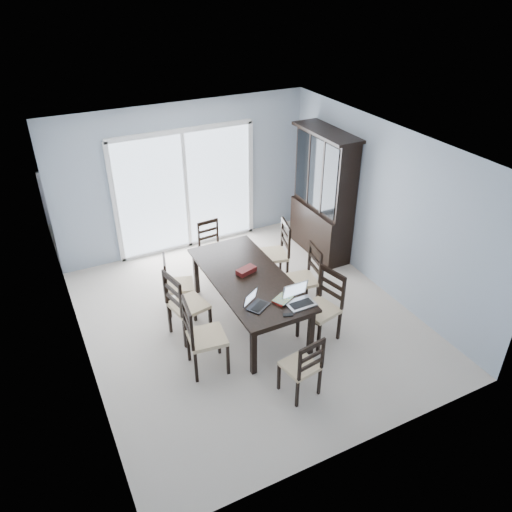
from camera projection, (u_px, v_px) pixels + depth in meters
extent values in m
plane|color=beige|center=(249.00, 319.00, 7.31)|extent=(5.00, 5.00, 0.00)
plane|color=white|center=(247.00, 148.00, 5.97)|extent=(5.00, 5.00, 0.00)
cube|color=#98A6B6|center=(185.00, 178.00, 8.55)|extent=(4.50, 0.02, 2.60)
cube|color=#98A6B6|center=(74.00, 285.00, 5.77)|extent=(0.02, 5.00, 2.60)
cube|color=#98A6B6|center=(382.00, 209.00, 7.50)|extent=(0.02, 5.00, 2.60)
cube|color=gray|center=(173.00, 224.00, 10.01)|extent=(4.50, 2.00, 0.10)
cube|color=#99999E|center=(155.00, 179.00, 10.47)|extent=(4.50, 0.06, 1.10)
cube|color=black|center=(248.00, 278.00, 6.93)|extent=(1.00, 2.20, 0.04)
cube|color=black|center=(248.00, 282.00, 6.96)|extent=(0.88, 2.08, 0.10)
cube|color=black|center=(253.00, 352.00, 6.20)|extent=(0.07, 0.07, 0.69)
cube|color=black|center=(311.00, 332.00, 6.53)|extent=(0.07, 0.07, 0.69)
cube|color=black|center=(196.00, 274.00, 7.73)|extent=(0.07, 0.07, 0.69)
cube|color=black|center=(245.00, 261.00, 8.06)|extent=(0.07, 0.07, 0.69)
cube|color=black|center=(320.00, 229.00, 8.82)|extent=(0.45, 1.30, 0.85)
cube|color=black|center=(326.00, 172.00, 8.28)|extent=(0.38, 1.30, 1.30)
cube|color=black|center=(327.00, 132.00, 7.92)|extent=(0.50, 1.38, 0.05)
cube|color=black|center=(330.00, 183.00, 7.88)|extent=(0.02, 0.36, 1.18)
cube|color=black|center=(316.00, 174.00, 8.20)|extent=(0.02, 0.36, 1.18)
cube|color=black|center=(302.00, 165.00, 8.52)|extent=(0.02, 0.36, 1.18)
cube|color=silver|center=(186.00, 192.00, 8.67)|extent=(2.40, 0.02, 2.10)
cube|color=white|center=(182.00, 131.00, 8.09)|extent=(2.52, 0.05, 0.08)
cube|color=white|center=(186.00, 193.00, 8.65)|extent=(0.06, 0.05, 2.10)
cube|color=white|center=(190.00, 244.00, 9.18)|extent=(2.52, 0.05, 0.05)
cube|color=black|center=(188.00, 346.00, 6.46)|extent=(0.04, 0.04, 0.46)
cube|color=black|center=(196.00, 367.00, 6.13)|extent=(0.04, 0.04, 0.46)
cube|color=black|center=(219.00, 339.00, 6.58)|extent=(0.04, 0.04, 0.46)
cube|color=black|center=(228.00, 360.00, 6.25)|extent=(0.04, 0.04, 0.46)
cube|color=beige|center=(207.00, 337.00, 6.22)|extent=(0.50, 0.50, 0.05)
cube|color=black|center=(170.00, 319.00, 6.95)|extent=(0.04, 0.04, 0.46)
cube|color=black|center=(185.00, 334.00, 6.68)|extent=(0.04, 0.04, 0.46)
cube|color=black|center=(195.00, 308.00, 7.17)|extent=(0.04, 0.04, 0.46)
cube|color=black|center=(210.00, 322.00, 6.89)|extent=(0.04, 0.04, 0.46)
cube|color=beige|center=(189.00, 305.00, 6.79)|extent=(0.53, 0.53, 0.05)
cube|color=black|center=(169.00, 292.00, 7.55)|extent=(0.04, 0.04, 0.40)
cube|color=black|center=(170.00, 306.00, 7.25)|extent=(0.04, 0.04, 0.40)
cube|color=black|center=(192.00, 290.00, 7.61)|extent=(0.04, 0.04, 0.40)
cube|color=black|center=(194.00, 303.00, 7.31)|extent=(0.04, 0.04, 0.40)
cube|color=beige|center=(180.00, 285.00, 7.32)|extent=(0.48, 0.48, 0.05)
cube|color=black|center=(339.00, 326.00, 6.83)|extent=(0.04, 0.04, 0.45)
cube|color=black|center=(318.00, 312.00, 7.09)|extent=(0.04, 0.04, 0.45)
cube|color=black|center=(319.00, 338.00, 6.61)|extent=(0.04, 0.04, 0.45)
cube|color=black|center=(298.00, 324.00, 6.87)|extent=(0.04, 0.04, 0.45)
cube|color=beige|center=(320.00, 310.00, 6.72)|extent=(0.53, 0.53, 0.05)
cube|color=black|center=(317.00, 298.00, 7.39)|extent=(0.04, 0.04, 0.44)
cube|color=black|center=(307.00, 284.00, 7.70)|extent=(0.04, 0.04, 0.44)
cube|color=black|center=(293.00, 303.00, 7.29)|extent=(0.04, 0.04, 0.44)
cube|color=black|center=(284.00, 289.00, 7.60)|extent=(0.04, 0.04, 0.44)
cube|color=beige|center=(301.00, 280.00, 7.37)|extent=(0.48, 0.48, 0.05)
cube|color=black|center=(287.00, 274.00, 7.94)|extent=(0.05, 0.05, 0.46)
cube|color=black|center=(280.00, 261.00, 8.28)|extent=(0.05, 0.05, 0.46)
cube|color=black|center=(262.00, 277.00, 7.87)|extent=(0.05, 0.05, 0.46)
cube|color=black|center=(257.00, 263.00, 8.21)|extent=(0.05, 0.05, 0.46)
cube|color=beige|center=(272.00, 255.00, 7.94)|extent=(0.54, 0.54, 0.05)
cube|color=black|center=(297.00, 394.00, 5.80)|extent=(0.04, 0.04, 0.39)
cube|color=black|center=(319.00, 382.00, 5.97)|extent=(0.04, 0.04, 0.39)
cube|color=black|center=(279.00, 377.00, 6.04)|extent=(0.04, 0.04, 0.39)
cube|color=black|center=(301.00, 365.00, 6.21)|extent=(0.04, 0.04, 0.39)
cube|color=beige|center=(300.00, 366.00, 5.89)|extent=(0.44, 0.44, 0.05)
cube|color=black|center=(219.00, 254.00, 8.54)|extent=(0.03, 0.03, 0.39)
cube|color=black|center=(201.00, 259.00, 8.39)|extent=(0.03, 0.03, 0.39)
cube|color=black|center=(228.00, 263.00, 8.29)|extent=(0.03, 0.03, 0.39)
cube|color=black|center=(210.00, 269.00, 8.14)|extent=(0.03, 0.03, 0.39)
cube|color=beige|center=(214.00, 250.00, 8.23)|extent=(0.41, 0.41, 0.05)
cube|color=black|center=(258.00, 306.00, 6.32)|extent=(0.35, 0.32, 0.02)
cube|color=silver|center=(258.00, 300.00, 6.27)|extent=(0.23, 0.16, 0.15)
cube|color=#B4B4B7|center=(301.00, 304.00, 6.37)|extent=(0.37, 0.26, 0.02)
cube|color=silver|center=(301.00, 296.00, 6.30)|extent=(0.32, 0.05, 0.19)
cube|color=maroon|center=(282.00, 300.00, 6.43)|extent=(0.26, 0.23, 0.03)
cube|color=gold|center=(283.00, 299.00, 6.42)|extent=(0.30, 0.27, 0.01)
cube|color=black|center=(288.00, 315.00, 6.18)|extent=(0.14, 0.10, 0.01)
cube|color=#480F0E|center=(246.00, 271.00, 6.99)|extent=(0.31, 0.22, 0.07)
cube|color=brown|center=(160.00, 209.00, 9.59)|extent=(1.65, 1.48, 0.79)
cube|color=gray|center=(157.00, 189.00, 9.38)|extent=(1.69, 1.53, 0.05)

